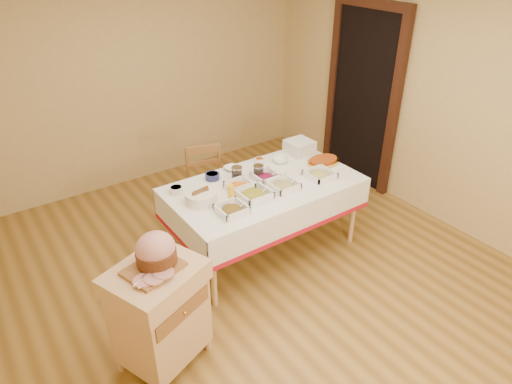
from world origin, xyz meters
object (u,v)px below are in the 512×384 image
(ham_on_board, at_px, (155,253))
(preserve_jar_left, at_px, (237,174))
(plate_stack, at_px, (299,147))
(mustard_bottle, at_px, (231,192))
(dining_table, at_px, (264,198))
(dining_chair, at_px, (207,188))
(preserve_jar_right, at_px, (258,172))
(brass_platter, at_px, (323,161))
(bread_basket, at_px, (201,197))
(butcher_cart, at_px, (160,311))

(ham_on_board, relative_size, preserve_jar_left, 2.90)
(ham_on_board, bearing_deg, plate_stack, 25.87)
(mustard_bottle, bearing_deg, ham_on_board, -147.99)
(dining_table, bearing_deg, ham_on_board, -153.87)
(ham_on_board, distance_m, mustard_bottle, 1.16)
(dining_chair, bearing_deg, dining_table, -71.62)
(preserve_jar_right, height_order, brass_platter, preserve_jar_right)
(dining_chair, relative_size, bread_basket, 3.23)
(preserve_jar_right, distance_m, mustard_bottle, 0.48)
(preserve_jar_right, xyz_separation_m, plate_stack, (0.68, 0.21, 0.01))
(dining_table, relative_size, brass_platter, 4.94)
(dining_chair, bearing_deg, butcher_cart, -130.07)
(mustard_bottle, height_order, bread_basket, mustard_bottle)
(preserve_jar_left, relative_size, preserve_jar_right, 1.02)
(dining_table, height_order, preserve_jar_left, preserve_jar_left)
(mustard_bottle, relative_size, brass_platter, 0.49)
(preserve_jar_right, xyz_separation_m, bread_basket, (-0.68, -0.09, -0.01))
(dining_table, bearing_deg, dining_chair, 108.38)
(dining_table, height_order, plate_stack, plate_stack)
(ham_on_board, bearing_deg, preserve_jar_left, 36.31)
(ham_on_board, relative_size, plate_stack, 1.49)
(butcher_cart, height_order, preserve_jar_right, preserve_jar_right)
(dining_chair, distance_m, ham_on_board, 1.87)
(ham_on_board, distance_m, bread_basket, 1.04)
(bread_basket, bearing_deg, dining_chair, 57.66)
(preserve_jar_left, bearing_deg, butcher_cart, -143.64)
(ham_on_board, xyz_separation_m, preserve_jar_left, (1.22, 0.90, -0.16))
(dining_table, relative_size, dining_chair, 2.03)
(dining_table, relative_size, butcher_cart, 2.10)
(dining_table, height_order, mustard_bottle, mustard_bottle)
(preserve_jar_right, distance_m, brass_platter, 0.74)
(butcher_cart, distance_m, mustard_bottle, 1.25)
(mustard_bottle, relative_size, plate_stack, 0.69)
(mustard_bottle, bearing_deg, butcher_cart, -147.73)
(dining_chair, xyz_separation_m, mustard_bottle, (-0.18, -0.78, 0.38))
(preserve_jar_right, height_order, plate_stack, plate_stack)
(ham_on_board, distance_m, preserve_jar_right, 1.64)
(ham_on_board, xyz_separation_m, preserve_jar_right, (1.41, 0.81, -0.16))
(bread_basket, distance_m, brass_platter, 1.42)
(butcher_cart, height_order, preserve_jar_left, preserve_jar_left)
(dining_table, bearing_deg, brass_platter, 0.83)
(bread_basket, bearing_deg, butcher_cart, -135.70)
(ham_on_board, height_order, bread_basket, ham_on_board)
(brass_platter, bearing_deg, ham_on_board, -162.16)
(dining_chair, height_order, preserve_jar_right, dining_chair)
(preserve_jar_left, xyz_separation_m, mustard_bottle, (-0.25, -0.29, 0.02))
(brass_platter, bearing_deg, plate_stack, 98.87)
(mustard_bottle, height_order, brass_platter, mustard_bottle)
(plate_stack, bearing_deg, butcher_cart, -153.87)
(mustard_bottle, bearing_deg, plate_stack, 19.97)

